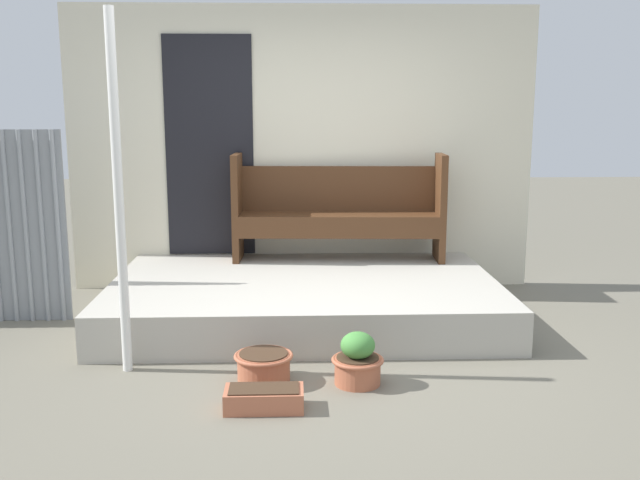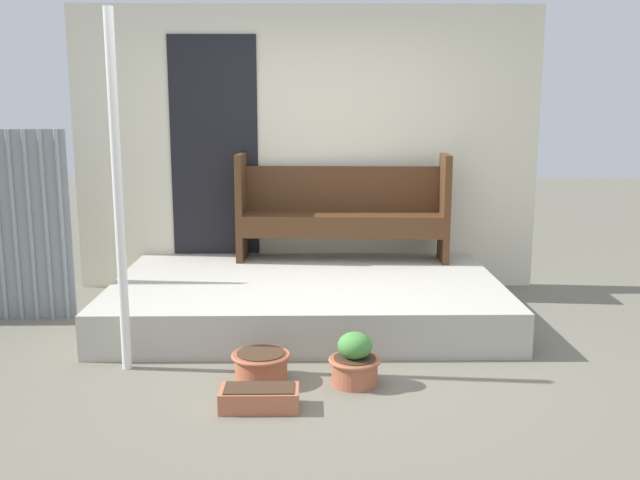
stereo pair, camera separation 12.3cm
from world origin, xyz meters
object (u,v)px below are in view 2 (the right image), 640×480
at_px(support_post, 118,196).
at_px(planter_box_rect, 259,398).
at_px(flower_pot_middle, 355,362).
at_px(bench, 342,206).
at_px(flower_pot_left, 261,365).

relative_size(support_post, planter_box_rect, 5.08).
height_order(flower_pot_middle, planter_box_rect, flower_pot_middle).
relative_size(support_post, bench, 1.21).
bearing_deg(bench, flower_pot_middle, -87.79).
height_order(support_post, planter_box_rect, support_post).
height_order(support_post, flower_pot_middle, support_post).
height_order(bench, flower_pot_left, bench).
distance_m(bench, planter_box_rect, 2.70).
relative_size(flower_pot_left, planter_box_rect, 0.83).
bearing_deg(flower_pot_left, planter_box_rect, -87.52).
relative_size(support_post, flower_pot_left, 6.14).
bearing_deg(support_post, flower_pot_middle, -11.08).
bearing_deg(flower_pot_left, support_post, 165.83).
relative_size(bench, planter_box_rect, 4.20).
bearing_deg(flower_pot_middle, planter_box_rect, -148.11).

